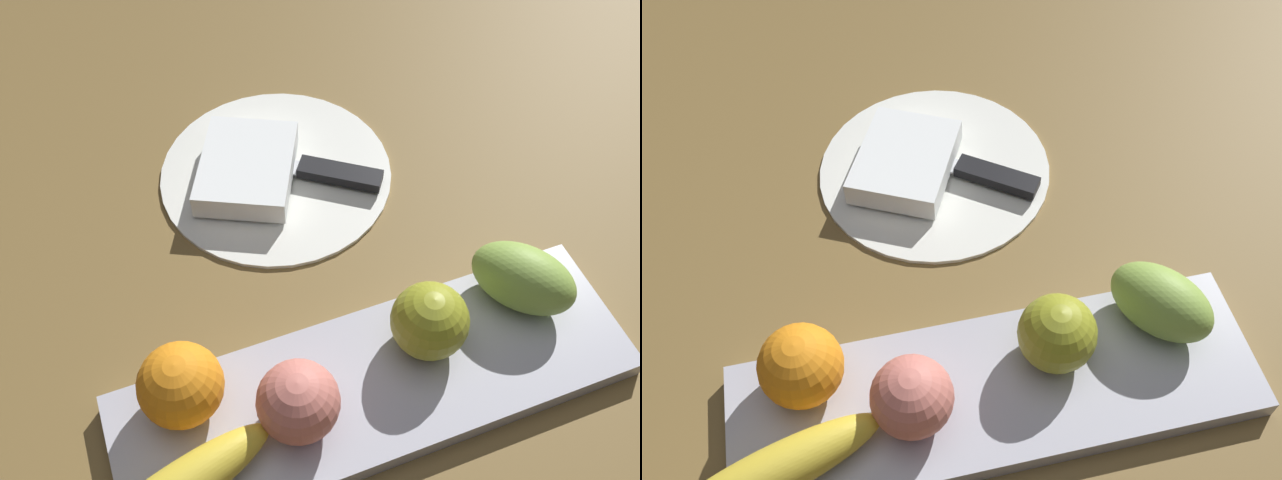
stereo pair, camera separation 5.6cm
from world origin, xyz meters
The scene contains 9 objects.
ground_plane centered at (0.00, 0.00, 0.00)m, with size 2.40×2.40×0.00m, color brown.
fruit_tray centered at (-0.03, -0.03, 0.01)m, with size 0.45×0.14×0.02m, color #B4B5C2.
apple centered at (-0.08, -0.05, 0.06)m, with size 0.07×0.07×0.07m, color olive.
orange_near_apple centered at (0.13, -0.07, 0.06)m, with size 0.07×0.07×0.07m, color orange.
peach centered at (0.05, -0.02, 0.06)m, with size 0.07×0.07×0.07m, color #D67568.
grape_bunch centered at (-0.18, -0.06, 0.05)m, with size 0.10×0.06×0.06m, color #8AB048.
dinner_plate centered at (-0.03, -0.30, 0.00)m, with size 0.25×0.25×0.01m, color white.
folded_napkin centered at (0.01, -0.30, 0.02)m, with size 0.10×0.12×0.03m, color white.
knife centered at (-0.07, -0.28, 0.01)m, with size 0.16×0.12×0.01m.
Camera 1 is at (0.11, 0.21, 0.59)m, focal length 40.49 mm.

